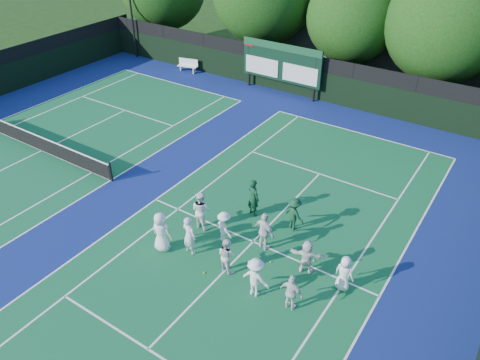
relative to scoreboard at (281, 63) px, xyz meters
The scene contains 27 objects.
ground 17.23m from the scoreboard, 65.78° to the right, with size 120.00×120.00×0.00m, color #17340E.
court_apron 14.78m from the scoreboard, 86.03° to the right, with size 34.00×32.00×0.01m, color navy.
near_court 16.33m from the scoreboard, 64.32° to the right, with size 11.05×23.85×0.01m.
left_court 16.32m from the scoreboard, 115.60° to the right, with size 11.05×23.85×0.01m.
back_fence 1.38m from the scoreboard, 22.25° to the left, with size 34.00×0.08×3.00m.
scoreboard is the anchor object (origin of this frame).
clubhouse 9.80m from the scoreboard, 59.22° to the left, with size 18.00×6.00×4.00m, color #535357.
tennis_net 16.26m from the scoreboard, 115.60° to the right, with size 11.30×0.10×1.10m.
bench 8.28m from the scoreboard, behind, with size 1.65×0.79×1.01m.
tree_c 5.81m from the scoreboard, 49.75° to the left, with size 6.30×6.30×8.05m.
tree_d 10.58m from the scoreboard, 23.11° to the left, with size 7.34×7.34×8.96m.
tennis_ball_0 18.50m from the scoreboard, 69.55° to the right, with size 0.07×0.07×0.07m, color yellow.
tennis_ball_1 17.50m from the scoreboard, 61.56° to the right, with size 0.07×0.07×0.07m, color yellow.
tennis_ball_2 18.76m from the scoreboard, 53.86° to the right, with size 0.07×0.07×0.07m, color yellow.
tennis_ball_5 17.35m from the scoreboard, 55.87° to the right, with size 0.07×0.07×0.07m, color yellow.
player_front_0 17.56m from the scoreboard, 76.31° to the right, with size 0.88×0.57×1.80m, color white.
player_front_1 17.39m from the scoreboard, 72.51° to the right, with size 0.65×0.43×1.78m, color silver.
player_front_2 18.03m from the scoreboard, 66.96° to the right, with size 0.74×0.58×1.53m, color silver.
player_front_3 19.11m from the scoreboard, 63.09° to the right, with size 1.07×0.62×1.66m, color white.
player_front_4 19.68m from the scoreboard, 59.29° to the right, with size 0.89×0.37×1.53m, color silver.
player_back_0 15.69m from the scoreboard, 72.97° to the right, with size 0.87×0.68×1.79m, color white.
player_back_1 16.42m from the scoreboard, 68.55° to the right, with size 0.97×0.55×1.49m, color white.
player_back_2 16.56m from the scoreboard, 62.66° to the right, with size 1.03×0.43×1.76m, color silver.
player_back_3 17.82m from the scoreboard, 57.15° to the right, with size 1.38×0.44×1.49m, color white.
player_back_4 18.72m from the scoreboard, 53.23° to the right, with size 0.73×0.48×1.50m, color white.
coach_left 14.33m from the scoreboard, 65.24° to the right, with size 0.67×0.44×1.85m, color #0E331E.
coach_right 15.18m from the scoreboard, 58.15° to the right, with size 1.00×0.58×1.55m, color #103D22.
Camera 1 is at (7.87, -11.81, 12.94)m, focal length 35.00 mm.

